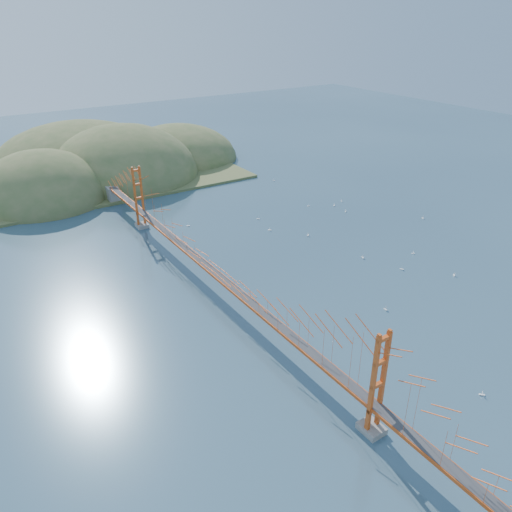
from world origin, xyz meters
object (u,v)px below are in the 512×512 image
sailboat_1 (402,269)px  bridge (218,252)px  sailboat_2 (413,253)px  sailboat_0 (386,309)px

sailboat_1 → bridge: bearing=163.1°
bridge → sailboat_1: bridge is taller
sailboat_1 → sailboat_2: size_ratio=1.13×
sailboat_0 → sailboat_2: size_ratio=1.15×
sailboat_0 → sailboat_2: sailboat_0 is taller
bridge → sailboat_2: (33.93, -5.65, -6.86)m
sailboat_1 → sailboat_0: 12.83m
bridge → sailboat_0: bridge is taller
bridge → sailboat_0: (17.23, -15.47, -6.85)m
bridge → sailboat_2: size_ratio=150.59×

